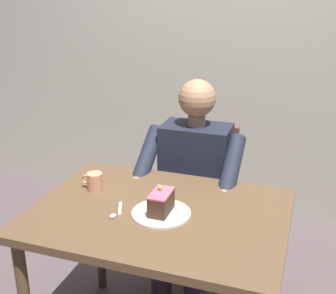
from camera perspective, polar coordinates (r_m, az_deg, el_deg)
The scene contains 8 objects.
cafe_rear_panel at distance 3.14m, azimuth 9.03°, elevation 17.70°, with size 6.40×0.12×3.00m, color #BAB8A5.
dining_table at distance 1.90m, azimuth -1.17°, elevation -10.64°, with size 1.06×0.78×0.75m.
chair at distance 2.54m, azimuth 4.08°, elevation -6.43°, with size 0.42×0.42×0.90m.
seated_person at distance 2.33m, azimuth 3.03°, elevation -5.51°, with size 0.53×0.58×1.19m.
dessert_plate at distance 1.82m, azimuth -0.89°, elevation -8.62°, with size 0.25×0.25×0.01m, color white.
cake_slice at distance 1.80m, azimuth -0.90°, elevation -7.20°, with size 0.08×0.14×0.11m.
coffee_cup at distance 2.04m, azimuth -9.56°, elevation -4.41°, with size 0.11×0.07×0.08m.
dessert_spoon at distance 1.84m, azimuth -6.78°, elevation -8.46°, with size 0.05×0.14×0.01m.
Camera 1 is at (-0.56, 1.52, 1.65)m, focal length 46.76 mm.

